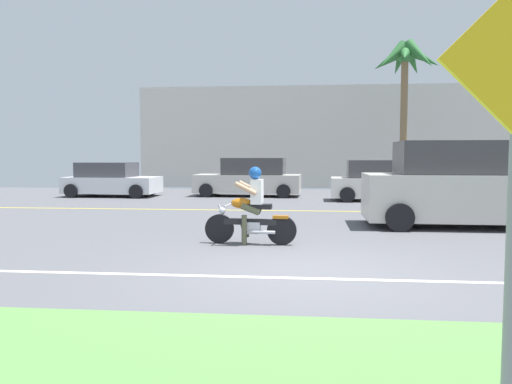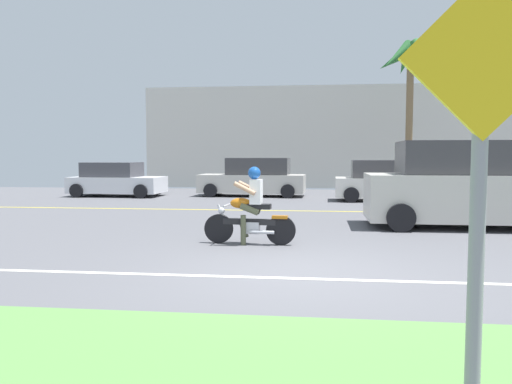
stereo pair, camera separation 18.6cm
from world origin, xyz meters
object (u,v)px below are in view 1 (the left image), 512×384
at_px(parked_car_1, 250,178).
at_px(palm_tree_0, 405,65).
at_px(parked_car_0, 111,180).
at_px(parked_car_2, 383,182).
at_px(motorcyclist, 251,212).
at_px(suv_nearby, 469,186).

distance_m(parked_car_1, palm_tree_0, 8.67).
height_order(parked_car_0, parked_car_2, parked_car_2).
bearing_deg(parked_car_2, motorcyclist, -112.25).
xyz_separation_m(suv_nearby, parked_car_1, (-6.20, 8.47, -0.24)).
height_order(parked_car_0, palm_tree_0, palm_tree_0).
height_order(motorcyclist, palm_tree_0, palm_tree_0).
bearing_deg(palm_tree_0, parked_car_0, -166.49).
distance_m(parked_car_0, parked_car_1, 5.78).
height_order(suv_nearby, parked_car_2, suv_nearby).
bearing_deg(parked_car_2, palm_tree_0, 69.82).
height_order(parked_car_2, palm_tree_0, palm_tree_0).
bearing_deg(palm_tree_0, parked_car_2, -110.18).
distance_m(parked_car_1, parked_car_2, 5.50).
bearing_deg(parked_car_1, parked_car_2, -17.87).
xyz_separation_m(motorcyclist, suv_nearby, (4.91, 2.84, 0.36)).
relative_size(motorcyclist, suv_nearby, 0.36).
bearing_deg(suv_nearby, parked_car_0, 146.79).
xyz_separation_m(motorcyclist, parked_car_1, (-1.30, 11.31, 0.11)).
bearing_deg(parked_car_1, palm_tree_0, 19.22).
bearing_deg(parked_car_1, motorcyclist, -83.46).
bearing_deg(motorcyclist, parked_car_2, 67.75).
bearing_deg(parked_car_1, parked_car_0, -173.52).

